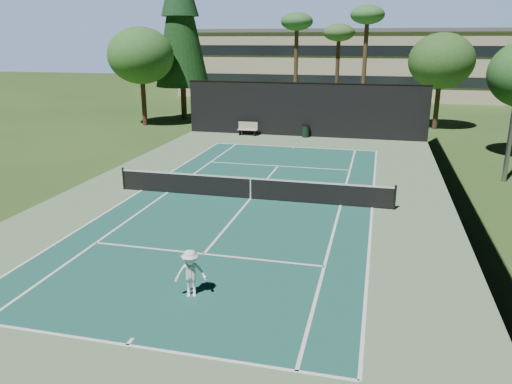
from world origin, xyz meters
TOP-DOWN VIEW (x-y plane):
  - ground at (0.00, 0.00)m, footprint 160.00×160.00m
  - apron_slab at (0.00, 0.00)m, footprint 18.00×32.00m
  - court_surface at (0.00, 0.00)m, footprint 10.97×23.77m
  - court_lines at (0.00, 0.00)m, footprint 11.07×23.87m
  - tennis_net at (0.00, 0.00)m, footprint 12.90×0.10m
  - fence at (0.00, 0.06)m, footprint 18.04×32.05m
  - player at (0.63, -9.21)m, footprint 1.04×0.81m
  - tennis_ball_b at (0.16, 3.36)m, footprint 0.06×0.06m
  - tennis_ball_c at (2.27, 2.95)m, footprint 0.06×0.06m
  - tennis_ball_d at (-5.47, 3.04)m, footprint 0.08×0.08m
  - park_bench at (-4.21, 15.46)m, footprint 1.50×0.45m
  - trash_bin at (0.22, 15.71)m, footprint 0.56×0.56m
  - pine_tree at (-12.00, 22.00)m, footprint 4.80×4.80m
  - palm_a at (-2.00, 24.00)m, footprint 2.80×2.80m
  - palm_b at (1.50, 26.00)m, footprint 2.80×2.80m
  - palm_c at (4.00, 23.00)m, footprint 2.80×2.80m
  - decid_tree_a at (10.00, 22.00)m, footprint 5.12×5.12m
  - decid_tree_c at (-14.00, 18.00)m, footprint 5.44×5.44m
  - campus_building at (0.00, 45.98)m, footprint 40.50×12.50m

SIDE VIEW (x-z plane):
  - ground at x=0.00m, z-range 0.00..0.00m
  - apron_slab at x=0.00m, z-range 0.00..0.01m
  - court_surface at x=0.00m, z-range 0.01..0.02m
  - court_lines at x=0.00m, z-range 0.02..0.02m
  - tennis_ball_c at x=2.27m, z-range 0.00..0.06m
  - tennis_ball_b at x=0.16m, z-range 0.00..0.06m
  - tennis_ball_d at x=-5.47m, z-range 0.00..0.08m
  - trash_bin at x=0.22m, z-range 0.01..0.95m
  - park_bench at x=-4.21m, z-range 0.03..1.06m
  - tennis_net at x=0.00m, z-range 0.01..1.11m
  - player at x=0.63m, z-range 0.00..1.42m
  - fence at x=0.00m, z-range -0.01..4.02m
  - campus_building at x=0.00m, z-range 0.06..8.36m
  - decid_tree_a at x=10.00m, z-range 1.61..9.23m
  - decid_tree_c at x=-14.00m, z-range 1.72..9.81m
  - palm_b at x=1.50m, z-range 3.15..11.57m
  - palm_a at x=-2.00m, z-range 3.53..12.85m
  - palm_c at x=4.00m, z-range 3.72..13.49m
  - pine_tree at x=-12.00m, z-range 2.05..17.05m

